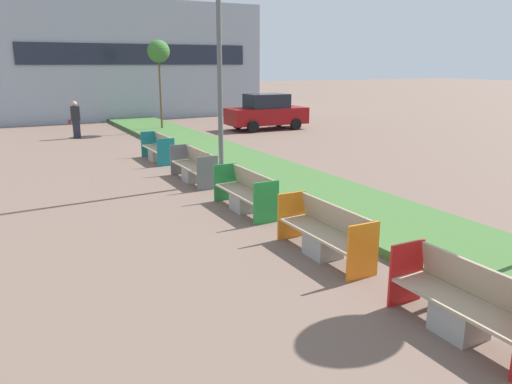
% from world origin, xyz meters
% --- Properties ---
extents(planter_grass_strip, '(2.80, 120.00, 0.18)m').
position_xyz_m(planter_grass_strip, '(3.20, 12.00, 0.09)').
color(planter_grass_strip, '#426B33').
rests_on(planter_grass_strip, ground).
extents(building_backdrop, '(16.32, 8.65, 7.14)m').
position_xyz_m(building_backdrop, '(4.00, 38.07, 3.57)').
color(building_backdrop, '#939EAD').
rests_on(building_backdrop, ground).
extents(bench_red_frame, '(0.65, 2.00, 0.94)m').
position_xyz_m(bench_red_frame, '(0.94, 6.97, 0.36)').
color(bench_red_frame, '#9E9B96').
rests_on(bench_red_frame, ground).
extents(bench_orange_frame, '(0.65, 2.25, 0.94)m').
position_xyz_m(bench_orange_frame, '(0.94, 10.02, 0.37)').
color(bench_orange_frame, '#9E9B96').
rests_on(bench_orange_frame, ground).
extents(bench_green_frame, '(0.65, 2.23, 0.94)m').
position_xyz_m(bench_green_frame, '(0.94, 13.27, 0.37)').
color(bench_green_frame, '#9E9B96').
rests_on(bench_green_frame, ground).
extents(bench_grey_frame, '(0.65, 2.35, 0.94)m').
position_xyz_m(bench_grey_frame, '(0.94, 16.71, 0.38)').
color(bench_grey_frame, '#9E9B96').
rests_on(bench_grey_frame, ground).
extents(bench_teal_frame, '(0.65, 2.09, 0.94)m').
position_xyz_m(bench_teal_frame, '(0.94, 20.34, 0.37)').
color(bench_teal_frame, '#9E9B96').
rests_on(bench_teal_frame, ground).
extents(street_lamp_post, '(0.24, 0.44, 8.36)m').
position_xyz_m(street_lamp_post, '(1.55, 16.09, 4.57)').
color(street_lamp_post, '#56595B').
rests_on(street_lamp_post, ground).
extents(sapling_tree_far, '(1.10, 1.10, 4.54)m').
position_xyz_m(sapling_tree_far, '(3.44, 28.04, 3.93)').
color(sapling_tree_far, brown).
rests_on(sapling_tree_far, ground).
extents(pedestrian_walking, '(0.53, 0.24, 1.72)m').
position_xyz_m(pedestrian_walking, '(-0.83, 27.55, 0.87)').
color(pedestrian_walking, '#232633').
rests_on(pedestrian_walking, ground).
extents(parked_car_distant, '(4.26, 2.00, 1.86)m').
position_xyz_m(parked_car_distant, '(8.59, 26.25, 0.91)').
color(parked_car_distant, maroon).
rests_on(parked_car_distant, ground).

